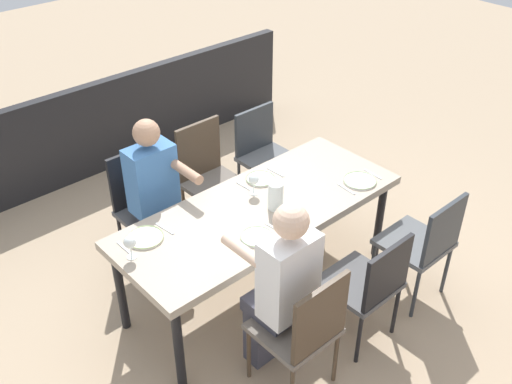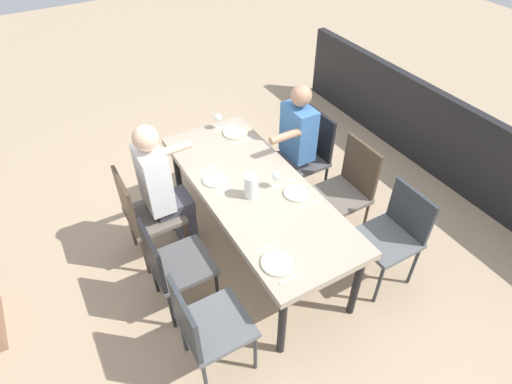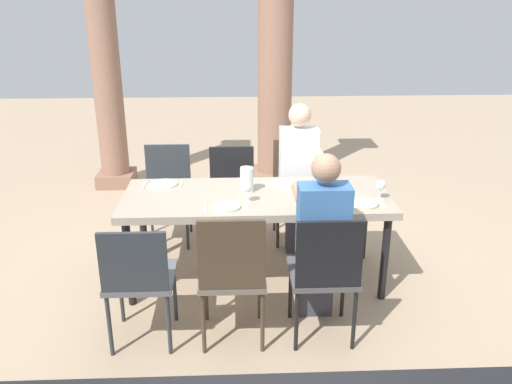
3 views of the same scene
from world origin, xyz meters
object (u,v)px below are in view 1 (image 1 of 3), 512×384
(chair_mid_north, at_px, (369,282))
(chair_west_north, at_px, (425,241))
(wine_glass_1, at_px, (254,180))
(chair_mid_south, at_px, (208,173))
(chair_east_south, at_px, (145,202))
(chair_west_south, at_px, (264,151))
(water_pitcher, at_px, (276,197))
(diner_man_white, at_px, (280,287))
(dining_table, at_px, (260,214))
(chair_east_north, at_px, (304,327))
(plate_1, at_px, (261,179))
(wine_glass_3, at_px, (130,243))
(plate_3, at_px, (145,237))
(plate_2, at_px, (257,237))
(plate_0, at_px, (360,181))
(diner_woman_green, at_px, (159,198))

(chair_mid_north, bearing_deg, chair_west_north, 179.84)
(chair_mid_north, bearing_deg, wine_glass_1, -83.30)
(chair_mid_south, xyz_separation_m, chair_east_south, (0.60, 0.00, -0.01))
(chair_west_south, distance_m, water_pitcher, 1.20)
(chair_west_south, relative_size, chair_east_south, 0.95)
(chair_west_north, relative_size, water_pitcher, 4.49)
(diner_man_white, distance_m, water_pitcher, 0.75)
(dining_table, distance_m, chair_east_north, 0.94)
(chair_east_south, xyz_separation_m, plate_1, (-0.65, 0.58, 0.22))
(wine_glass_3, bearing_deg, plate_3, -147.91)
(wine_glass_3, bearing_deg, chair_mid_south, -148.04)
(chair_mid_north, height_order, chair_east_north, chair_east_north)
(chair_east_north, height_order, plate_1, chair_east_north)
(chair_mid_south, distance_m, wine_glass_3, 1.37)
(dining_table, height_order, chair_east_south, chair_east_south)
(chair_west_north, bearing_deg, dining_table, -46.31)
(wine_glass_1, distance_m, plate_2, 0.52)
(chair_mid_south, distance_m, wine_glass_1, 0.76)
(diner_man_white, bearing_deg, chair_west_south, -129.57)
(diner_man_white, distance_m, plate_3, 0.94)
(diner_man_white, xyz_separation_m, wine_glass_3, (0.52, -0.76, 0.15))
(plate_1, relative_size, plate_2, 1.02)
(dining_table, height_order, chair_mid_north, chair_mid_north)
(chair_west_south, relative_size, chair_mid_south, 0.93)
(dining_table, distance_m, plate_1, 0.35)
(chair_east_south, height_order, wine_glass_1, chair_east_south)
(plate_0, bearing_deg, chair_west_north, 93.92)
(plate_0, bearing_deg, diner_man_white, 18.06)
(wine_glass_1, bearing_deg, diner_man_white, 57.95)
(chair_mid_north, height_order, diner_woman_green, diner_woman_green)
(chair_east_south, bearing_deg, plate_2, 98.90)
(chair_mid_north, xyz_separation_m, plate_0, (-0.56, -0.58, 0.25))
(chair_mid_north, bearing_deg, chair_east_south, -70.06)
(diner_woman_green, distance_m, plate_3, 0.55)
(chair_west_south, relative_size, chair_mid_north, 1.03)
(water_pitcher, bearing_deg, wine_glass_3, -11.69)
(wine_glass_1, bearing_deg, plate_3, -5.29)
(chair_east_north, height_order, wine_glass_1, chair_east_north)
(plate_1, distance_m, plate_3, 1.01)
(dining_table, relative_size, plate_3, 8.67)
(plate_2, bearing_deg, water_pitcher, -152.80)
(chair_mid_south, xyz_separation_m, wine_glass_3, (1.13, 0.71, 0.31))
(diner_woman_green, distance_m, water_pitcher, 0.87)
(chair_east_north, height_order, plate_3, chair_east_north)
(diner_man_white, relative_size, wine_glass_1, 8.36)
(chair_mid_south, bearing_deg, plate_3, 31.94)
(chair_mid_south, bearing_deg, plate_1, 94.00)
(wine_glass_3, bearing_deg, wine_glass_1, -178.83)
(diner_man_white, bearing_deg, wine_glass_3, -55.59)
(wine_glass_1, xyz_separation_m, plate_2, (0.32, 0.39, -0.11))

